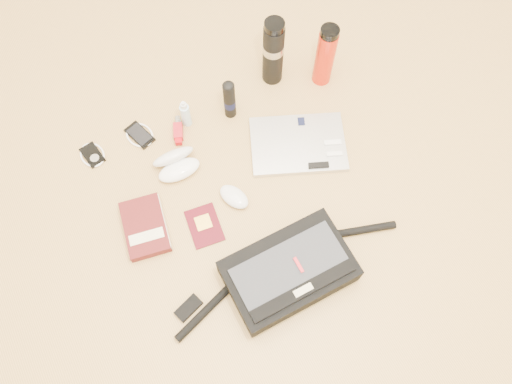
{
  "coord_description": "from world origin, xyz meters",
  "views": [
    {
      "loc": [
        -0.3,
        -0.52,
        1.59
      ],
      "look_at": [
        0.01,
        0.07,
        0.06
      ],
      "focal_mm": 35.0,
      "sensor_mm": 36.0,
      "label": 1
    }
  ],
  "objects_px": {
    "messenger_bag": "(288,272)",
    "book": "(146,227)",
    "thermos_red": "(325,56)",
    "laptop": "(298,144)",
    "thermos_black": "(273,52)"
  },
  "relations": [
    {
      "from": "thermos_red",
      "to": "messenger_bag",
      "type": "bearing_deg",
      "value": -128.94
    },
    {
      "from": "book",
      "to": "thermos_red",
      "type": "distance_m",
      "value": 0.88
    },
    {
      "from": "messenger_bag",
      "to": "book",
      "type": "height_order",
      "value": "messenger_bag"
    },
    {
      "from": "messenger_bag",
      "to": "thermos_black",
      "type": "xyz_separation_m",
      "value": [
        0.33,
        0.71,
        0.1
      ]
    },
    {
      "from": "thermos_red",
      "to": "thermos_black",
      "type": "bearing_deg",
      "value": 149.93
    },
    {
      "from": "messenger_bag",
      "to": "book",
      "type": "distance_m",
      "value": 0.5
    },
    {
      "from": "book",
      "to": "thermos_black",
      "type": "xyz_separation_m",
      "value": [
        0.67,
        0.34,
        0.13
      ]
    },
    {
      "from": "messenger_bag",
      "to": "thermos_red",
      "type": "xyz_separation_m",
      "value": [
        0.5,
        0.61,
        0.08
      ]
    },
    {
      "from": "messenger_bag",
      "to": "laptop",
      "type": "distance_m",
      "value": 0.48
    },
    {
      "from": "thermos_black",
      "to": "messenger_bag",
      "type": "bearing_deg",
      "value": -115.16
    },
    {
      "from": "book",
      "to": "thermos_black",
      "type": "distance_m",
      "value": 0.77
    },
    {
      "from": "book",
      "to": "thermos_black",
      "type": "height_order",
      "value": "thermos_black"
    },
    {
      "from": "thermos_black",
      "to": "thermos_red",
      "type": "xyz_separation_m",
      "value": [
        0.16,
        -0.09,
        -0.01
      ]
    },
    {
      "from": "laptop",
      "to": "thermos_red",
      "type": "relative_size",
      "value": 1.49
    },
    {
      "from": "messenger_bag",
      "to": "laptop",
      "type": "xyz_separation_m",
      "value": [
        0.27,
        0.4,
        -0.04
      ]
    }
  ]
}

